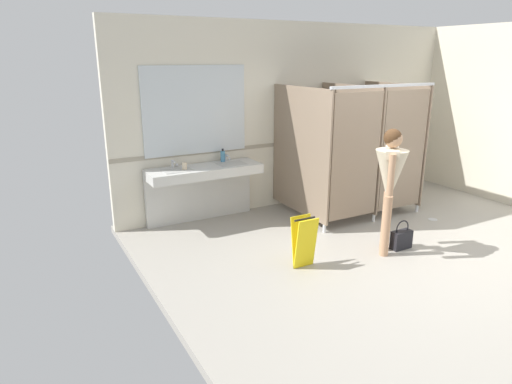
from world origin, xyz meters
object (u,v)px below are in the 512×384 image
at_px(person_standing, 390,177).
at_px(paper_cup, 185,166).
at_px(wet_floor_sign, 304,242).
at_px(handbag, 401,239).
at_px(soap_dispenser, 223,156).

bearing_deg(person_standing, paper_cup, 133.42).
height_order(paper_cup, wet_floor_sign, paper_cup).
xyz_separation_m(handbag, soap_dispenser, (-1.54, 2.27, 0.85)).
relative_size(soap_dispenser, paper_cup, 1.97).
relative_size(person_standing, soap_dispenser, 7.94).
bearing_deg(paper_cup, wet_floor_sign, -67.40).
bearing_deg(soap_dispenser, wet_floor_sign, -87.34).
height_order(handbag, paper_cup, paper_cup).
bearing_deg(wet_floor_sign, soap_dispenser, 92.66).
xyz_separation_m(person_standing, soap_dispenser, (-1.25, 2.25, -0.04)).
relative_size(handbag, soap_dispenser, 1.94).
xyz_separation_m(soap_dispenser, wet_floor_sign, (0.10, -2.09, -0.66)).
bearing_deg(wet_floor_sign, paper_cup, 112.60).
bearing_deg(person_standing, handbag, -3.17).
bearing_deg(wet_floor_sign, person_standing, -7.82).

